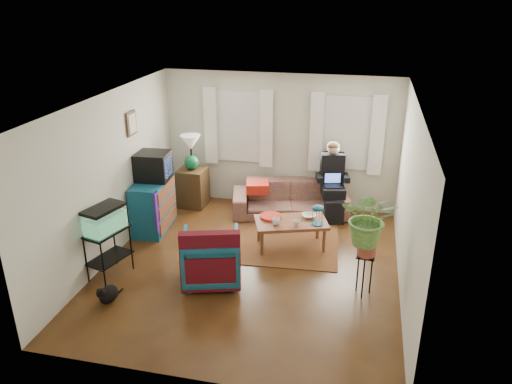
% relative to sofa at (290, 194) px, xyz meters
% --- Properties ---
extents(floor, '(4.50, 5.00, 0.01)m').
position_rel_sofa_xyz_m(floor, '(-0.30, -2.05, -0.42)').
color(floor, '#4F2B14').
rests_on(floor, ground).
extents(ceiling, '(4.50, 5.00, 0.01)m').
position_rel_sofa_xyz_m(ceiling, '(-0.30, -2.05, 2.18)').
color(ceiling, white).
rests_on(ceiling, wall_back).
extents(wall_back, '(4.50, 0.01, 2.60)m').
position_rel_sofa_xyz_m(wall_back, '(-0.30, 0.45, 0.88)').
color(wall_back, silver).
rests_on(wall_back, floor).
extents(wall_front, '(4.50, 0.01, 2.60)m').
position_rel_sofa_xyz_m(wall_front, '(-0.30, -4.55, 0.88)').
color(wall_front, silver).
rests_on(wall_front, floor).
extents(wall_left, '(0.01, 5.00, 2.60)m').
position_rel_sofa_xyz_m(wall_left, '(-2.55, -2.05, 0.88)').
color(wall_left, silver).
rests_on(wall_left, floor).
extents(wall_right, '(0.01, 5.00, 2.60)m').
position_rel_sofa_xyz_m(wall_right, '(1.95, -2.05, 0.88)').
color(wall_right, silver).
rests_on(wall_right, floor).
extents(window_left, '(1.08, 0.04, 1.38)m').
position_rel_sofa_xyz_m(window_left, '(-1.10, 0.43, 1.13)').
color(window_left, white).
rests_on(window_left, wall_back).
extents(window_right, '(1.08, 0.04, 1.38)m').
position_rel_sofa_xyz_m(window_right, '(0.95, 0.43, 1.13)').
color(window_right, white).
rests_on(window_right, wall_back).
extents(curtains_left, '(1.36, 0.06, 1.50)m').
position_rel_sofa_xyz_m(curtains_left, '(-1.10, 0.35, 1.13)').
color(curtains_left, white).
rests_on(curtains_left, wall_back).
extents(curtains_right, '(1.36, 0.06, 1.50)m').
position_rel_sofa_xyz_m(curtains_right, '(0.95, 0.35, 1.13)').
color(curtains_right, white).
rests_on(curtains_right, wall_back).
extents(picture_frame, '(0.04, 0.32, 0.40)m').
position_rel_sofa_xyz_m(picture_frame, '(-2.51, -1.20, 1.53)').
color(picture_frame, '#3D2616').
rests_on(picture_frame, wall_left).
extents(area_rug, '(2.10, 1.73, 0.01)m').
position_rel_sofa_xyz_m(area_rug, '(-0.00, -1.22, -0.42)').
color(area_rug, maroon).
rests_on(area_rug, floor).
extents(sofa, '(2.30, 1.32, 0.85)m').
position_rel_sofa_xyz_m(sofa, '(0.00, 0.00, 0.00)').
color(sofa, brown).
rests_on(sofa, floor).
extents(seated_person, '(0.68, 0.77, 1.29)m').
position_rel_sofa_xyz_m(seated_person, '(0.76, 0.18, 0.22)').
color(seated_person, black).
rests_on(seated_person, sofa).
extents(side_table, '(0.54, 0.54, 0.76)m').
position_rel_sofa_xyz_m(side_table, '(-1.95, 0.00, -0.04)').
color(side_table, '#412D18').
rests_on(side_table, floor).
extents(table_lamp, '(0.40, 0.40, 0.70)m').
position_rel_sofa_xyz_m(table_lamp, '(-1.95, 0.00, 0.66)').
color(table_lamp, white).
rests_on(table_lamp, side_table).
extents(dresser, '(0.58, 1.05, 0.92)m').
position_rel_sofa_xyz_m(dresser, '(-2.29, -1.13, 0.04)').
color(dresser, '#126271').
rests_on(dresser, floor).
extents(crt_tv, '(0.59, 0.55, 0.49)m').
position_rel_sofa_xyz_m(crt_tv, '(-2.27, -1.03, 0.74)').
color(crt_tv, black).
rests_on(crt_tv, dresser).
extents(aquarium_stand, '(0.54, 0.75, 0.75)m').
position_rel_sofa_xyz_m(aquarium_stand, '(-2.30, -2.76, -0.05)').
color(aquarium_stand, black).
rests_on(aquarium_stand, floor).
extents(aquarium, '(0.49, 0.68, 0.39)m').
position_rel_sofa_xyz_m(aquarium, '(-2.30, -2.76, 0.52)').
color(aquarium, '#7FD899').
rests_on(aquarium, aquarium_stand).
extents(black_cat, '(0.28, 0.39, 0.30)m').
position_rel_sofa_xyz_m(black_cat, '(-2.00, -3.40, -0.27)').
color(black_cat, black).
rests_on(black_cat, floor).
extents(armchair, '(1.00, 0.96, 0.84)m').
position_rel_sofa_xyz_m(armchair, '(-0.77, -2.54, -0.00)').
color(armchair, navy).
rests_on(armchair, floor).
extents(serape_throw, '(0.87, 0.42, 0.69)m').
position_rel_sofa_xyz_m(serape_throw, '(-0.68, -2.86, 0.17)').
color(serape_throw, '#9E0A0A').
rests_on(serape_throw, armchair).
extents(coffee_table, '(1.31, 0.98, 0.48)m').
position_rel_sofa_xyz_m(coffee_table, '(0.22, -1.29, -0.18)').
color(coffee_table, brown).
rests_on(coffee_table, floor).
extents(cup_a, '(0.17, 0.17, 0.10)m').
position_rel_sofa_xyz_m(cup_a, '(-0.00, -1.48, 0.11)').
color(cup_a, white).
rests_on(cup_a, coffee_table).
extents(cup_b, '(0.13, 0.13, 0.10)m').
position_rel_sofa_xyz_m(cup_b, '(0.33, -1.45, 0.11)').
color(cup_b, beige).
rests_on(cup_b, coffee_table).
extents(bowl, '(0.29, 0.29, 0.06)m').
position_rel_sofa_xyz_m(bowl, '(0.48, -1.09, 0.09)').
color(bowl, white).
rests_on(bowl, coffee_table).
extents(snack_tray, '(0.46, 0.46, 0.04)m').
position_rel_sofa_xyz_m(snack_tray, '(-0.14, -1.24, 0.08)').
color(snack_tray, '#B21414').
rests_on(snack_tray, coffee_table).
extents(birdcage, '(0.24, 0.24, 0.34)m').
position_rel_sofa_xyz_m(birdcage, '(0.65, -1.31, 0.23)').
color(birdcage, '#115B6B').
rests_on(birdcage, coffee_table).
extents(plant_stand, '(0.29, 0.29, 0.64)m').
position_rel_sofa_xyz_m(plant_stand, '(1.43, -2.43, -0.10)').
color(plant_stand, black).
rests_on(plant_stand, floor).
extents(potted_plant, '(0.77, 0.68, 0.81)m').
position_rel_sofa_xyz_m(potted_plant, '(1.43, -2.43, 0.65)').
color(potted_plant, '#599947').
rests_on(potted_plant, plant_stand).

